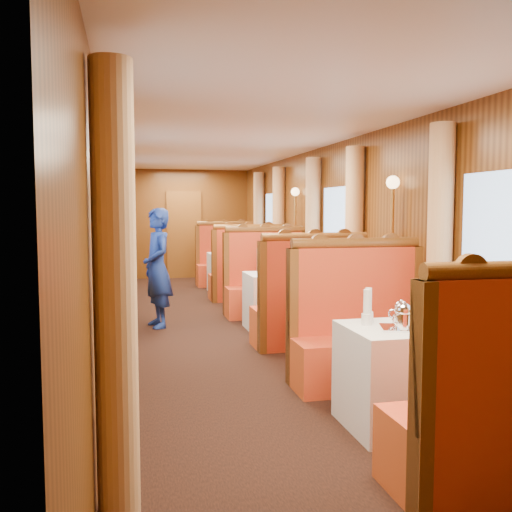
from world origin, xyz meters
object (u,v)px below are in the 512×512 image
object	(u,v)px
banquette_near_fwd	(505,419)
banquette_mid_fwd	(310,311)
teapot_left	(403,320)
tea_tray	(405,328)
table_near	(416,376)
banquette_mid_aft	(268,287)
steward	(157,268)
table_mid	(286,301)
teapot_right	(418,321)
passenger	(273,268)
rose_vase_mid	(288,260)
fruit_plate	(464,325)
table_far	(236,272)
rose_vase_far	(238,244)
teapot_back	(401,316)
banquette_far_aft	(227,265)
banquette_far_fwd	(247,276)
banquette_near_aft	(361,339)

from	to	relation	value
banquette_near_fwd	banquette_mid_fwd	size ratio (longest dim) A/B	1.00
teapot_left	tea_tray	bearing A→B (deg)	34.93
tea_tray	table_near	bearing A→B (deg)	28.98
banquette_mid_aft	steward	world-z (taller)	steward
table_mid	teapot_right	xyz separation A→B (m)	(-0.04, -3.58, 0.43)
passenger	teapot_left	bearing A→B (deg)	-92.42
rose_vase_mid	banquette_mid_aft	bearing A→B (deg)	91.67
table_mid	fruit_plate	distance (m)	3.67
table_far	rose_vase_mid	world-z (taller)	rose_vase_mid
table_mid	rose_vase_far	size ratio (longest dim) A/B	2.92
table_far	teapot_back	distance (m)	6.96
banquette_far_aft	steward	size ratio (longest dim) A/B	0.83
teapot_left	steward	xyz separation A→B (m)	(-1.48, 4.15, -0.02)
table_near	teapot_left	world-z (taller)	teapot_left
banquette_far_fwd	banquette_far_aft	world-z (taller)	same
banquette_near_aft	fruit_plate	world-z (taller)	banquette_near_aft
banquette_near_aft	teapot_left	bearing A→B (deg)	-99.09
table_near	banquette_far_fwd	bearing A→B (deg)	90.00
tea_tray	steward	distance (m)	4.37
tea_tray	rose_vase_mid	bearing A→B (deg)	87.36
banquette_far_fwd	tea_tray	xyz separation A→B (m)	(-0.14, -6.06, 0.33)
banquette_far_fwd	fruit_plate	world-z (taller)	banquette_far_fwd
table_far	teapot_right	xyz separation A→B (m)	(-0.04, -7.08, 0.43)
table_near	rose_vase_mid	bearing A→B (deg)	89.53
banquette_near_aft	banquette_far_aft	world-z (taller)	same
banquette_mid_fwd	banquette_far_fwd	world-z (taller)	same
table_far	steward	size ratio (longest dim) A/B	0.65
banquette_mid_fwd	rose_vase_far	distance (m)	4.54
banquette_mid_aft	teapot_back	size ratio (longest dim) A/B	7.93
teapot_back	fruit_plate	xyz separation A→B (m)	(0.39, -0.19, -0.05)
fruit_plate	steward	distance (m)	4.59
banquette_mid_fwd	rose_vase_mid	world-z (taller)	banquette_mid_fwd
banquette_far_fwd	rose_vase_far	size ratio (longest dim) A/B	3.72
table_far	teapot_back	world-z (taller)	teapot_back
banquette_near_aft	teapot_right	bearing A→B (deg)	-91.93
banquette_far_fwd	banquette_far_aft	xyz separation A→B (m)	(0.00, 2.03, 0.00)
banquette_near_aft	passenger	bearing A→B (deg)	90.00
teapot_back	rose_vase_far	world-z (taller)	rose_vase_far
banquette_mid_aft	steward	size ratio (longest dim) A/B	0.83
banquette_near_aft	banquette_mid_fwd	distance (m)	1.47
banquette_mid_fwd	teapot_left	world-z (taller)	banquette_mid_fwd
banquette_mid_aft	steward	xyz separation A→B (m)	(-1.66, -0.50, 0.38)
table_far	banquette_mid_aft	bearing A→B (deg)	-90.00
teapot_back	banquette_far_fwd	bearing A→B (deg)	104.02
banquette_far_fwd	passenger	bearing A→B (deg)	-90.00
banquette_near_fwd	table_far	size ratio (longest dim) A/B	1.28
rose_vase_far	passenger	world-z (taller)	passenger
teapot_left	rose_vase_mid	xyz separation A→B (m)	(0.21, 3.65, 0.10)
teapot_left	teapot_right	size ratio (longest dim) A/B	1.36
banquette_mid_fwd	teapot_right	size ratio (longest dim) A/B	9.70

